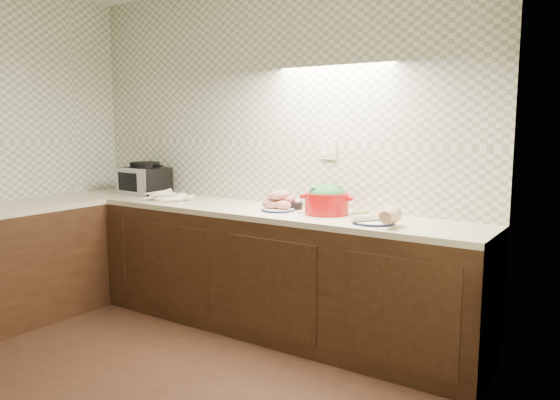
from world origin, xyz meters
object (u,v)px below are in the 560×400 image
Objects in this scene: parsnip_pile at (166,196)px; dutch_oven at (327,200)px; veg_plate at (382,217)px; toaster_oven at (145,179)px; sweet_potato_plate at (278,203)px; onion_bowl at (293,204)px.

dutch_oven is (1.44, 0.11, 0.07)m from parsnip_pile.
dutch_oven is at bearing 163.51° from veg_plate.
veg_plate is (2.32, -0.19, -0.09)m from toaster_oven.
toaster_oven reaches higher than parsnip_pile.
toaster_oven is 1.86m from dutch_oven.
parsnip_pile is at bearing 171.29° from dutch_oven.
onion_bowl is (0.05, 0.12, -0.02)m from sweet_potato_plate.
dutch_oven reaches higher than sweet_potato_plate.
onion_bowl is (1.55, 0.01, -0.09)m from toaster_oven.
veg_plate is at bearing -0.29° from toaster_oven.
sweet_potato_plate is at bearing 0.23° from toaster_oven.
veg_plate is (0.78, -0.20, 0.01)m from onion_bowl.
sweet_potato_plate is at bearing -112.02° from onion_bowl.
toaster_oven is 0.46m from parsnip_pile.
toaster_oven is at bearing 175.80° from sweet_potato_plate.
toaster_oven is 1.55m from onion_bowl.
dutch_oven is at bearing 2.78° from toaster_oven.
dutch_oven is 1.00× the size of veg_plate.
toaster_oven is 1.50m from sweet_potato_plate.
veg_plate reaches higher than onion_bowl.
veg_plate is (0.83, -0.08, -0.01)m from sweet_potato_plate.
parsnip_pile is at bearing -171.49° from onion_bowl.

